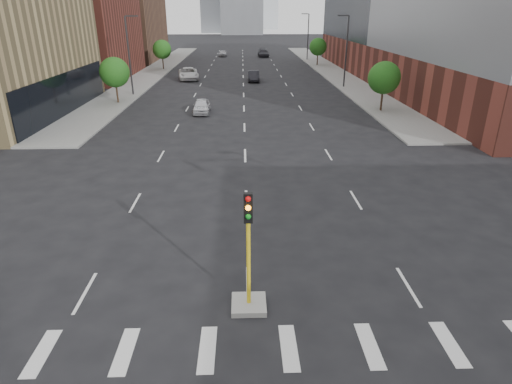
{
  "coord_description": "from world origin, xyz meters",
  "views": [
    {
      "loc": [
        -0.13,
        -3.18,
        9.53
      ],
      "look_at": [
        0.39,
        13.38,
        2.5
      ],
      "focal_mm": 30.0,
      "sensor_mm": 36.0,
      "label": 1
    }
  ],
  "objects_px": {
    "car_deep_right": "(263,53)",
    "car_distant": "(223,53)",
    "car_near_left": "(201,106)",
    "car_far_left": "(188,74)",
    "car_mid_right": "(254,76)",
    "median_traffic_signal": "(249,284)"
  },
  "relations": [
    {
      "from": "car_deep_right",
      "to": "car_distant",
      "type": "height_order",
      "value": "car_deep_right"
    },
    {
      "from": "car_deep_right",
      "to": "car_distant",
      "type": "relative_size",
      "value": 1.38
    },
    {
      "from": "car_near_left",
      "to": "car_far_left",
      "type": "bearing_deg",
      "value": 98.79
    },
    {
      "from": "car_near_left",
      "to": "car_deep_right",
      "type": "distance_m",
      "value": 57.6
    },
    {
      "from": "car_mid_right",
      "to": "car_deep_right",
      "type": "relative_size",
      "value": 0.8
    },
    {
      "from": "median_traffic_signal",
      "to": "car_mid_right",
      "type": "relative_size",
      "value": 0.97
    },
    {
      "from": "car_near_left",
      "to": "car_distant",
      "type": "bearing_deg",
      "value": 89.33
    },
    {
      "from": "car_far_left",
      "to": "car_deep_right",
      "type": "bearing_deg",
      "value": 60.37
    },
    {
      "from": "car_far_left",
      "to": "car_distant",
      "type": "xyz_separation_m",
      "value": [
        3.7,
        35.29,
        -0.16
      ]
    },
    {
      "from": "car_near_left",
      "to": "car_deep_right",
      "type": "xyz_separation_m",
      "value": [
        8.91,
        56.91,
        0.13
      ]
    },
    {
      "from": "car_mid_right",
      "to": "car_distant",
      "type": "relative_size",
      "value": 1.11
    },
    {
      "from": "car_mid_right",
      "to": "car_far_left",
      "type": "height_order",
      "value": "car_far_left"
    },
    {
      "from": "car_far_left",
      "to": "car_near_left",
      "type": "bearing_deg",
      "value": -89.11
    },
    {
      "from": "median_traffic_signal",
      "to": "car_near_left",
      "type": "bearing_deg",
      "value": 97.87
    },
    {
      "from": "car_distant",
      "to": "car_far_left",
      "type": "bearing_deg",
      "value": -94.01
    },
    {
      "from": "car_far_left",
      "to": "median_traffic_signal",
      "type": "bearing_deg",
      "value": -90.15
    },
    {
      "from": "car_mid_right",
      "to": "car_deep_right",
      "type": "height_order",
      "value": "car_deep_right"
    },
    {
      "from": "car_deep_right",
      "to": "car_distant",
      "type": "bearing_deg",
      "value": 169.58
    },
    {
      "from": "median_traffic_signal",
      "to": "car_deep_right",
      "type": "xyz_separation_m",
      "value": [
        4.63,
        87.87,
        -0.15
      ]
    },
    {
      "from": "car_far_left",
      "to": "car_distant",
      "type": "relative_size",
      "value": 1.5
    },
    {
      "from": "car_near_left",
      "to": "car_distant",
      "type": "xyz_separation_m",
      "value": [
        -0.25,
        58.37,
        0.0
      ]
    },
    {
      "from": "median_traffic_signal",
      "to": "car_near_left",
      "type": "distance_m",
      "value": 31.26
    }
  ]
}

